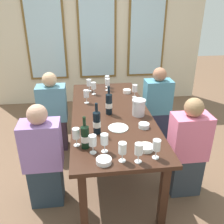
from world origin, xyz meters
TOP-DOWN VIEW (x-y plane):
  - ground_plane at (0.00, 0.00)m, footprint 12.00×12.00m
  - back_wall_with_windows at (0.00, 2.23)m, footprint 4.11×0.10m
  - dining_table at (0.00, 0.00)m, footprint 0.91×2.14m
  - white_plate_0 at (0.03, -0.38)m, footprint 0.21×0.21m
  - metal_pitcher at (0.30, -0.10)m, footprint 0.16×0.16m
  - wine_bottle_0 at (-0.20, -0.45)m, footprint 0.08×0.08m
  - wine_bottle_1 at (-0.03, -0.03)m, footprint 0.08×0.08m
  - wine_bottle_2 at (-0.32, -0.70)m, footprint 0.08×0.08m
  - tasting_bowl_0 at (0.30, -0.40)m, footprint 0.11×0.11m
  - tasting_bowl_1 at (0.21, -0.80)m, footprint 0.14×0.14m
  - tasting_bowl_2 at (-0.17, -0.95)m, footprint 0.13×0.13m
  - tasting_bowl_3 at (0.30, 0.63)m, footprint 0.11×0.11m
  - wine_glass_0 at (0.04, 0.77)m, footprint 0.07×0.07m
  - wine_glass_1 at (0.38, 0.46)m, footprint 0.07×0.07m
  - wine_glass_2 at (-0.28, 0.33)m, footprint 0.07×0.07m
  - wine_glass_3 at (-0.25, -0.79)m, footprint 0.07×0.07m
  - wine_glass_4 at (-0.15, -0.79)m, footprint 0.07×0.07m
  - wine_glass_5 at (-0.23, 0.77)m, footprint 0.07×0.07m
  - wine_glass_6 at (-0.17, 0.63)m, footprint 0.07×0.07m
  - wine_glass_7 at (0.05, 0.91)m, footprint 0.07×0.07m
  - wine_glass_8 at (0.11, -0.97)m, footprint 0.07×0.07m
  - wine_glass_9 at (-0.02, -0.94)m, footprint 0.07×0.07m
  - wine_glass_10 at (-0.40, -0.66)m, footprint 0.07×0.07m
  - wine_glass_11 at (0.27, -0.93)m, footprint 0.07×0.07m
  - seated_person_0 at (-0.74, 0.50)m, footprint 0.38×0.24m
  - seated_person_1 at (0.74, 0.56)m, footprint 0.38×0.24m
  - seated_person_2 at (-0.74, -0.53)m, footprint 0.38×0.24m
  - seated_person_3 at (0.74, -0.56)m, footprint 0.38×0.24m

SIDE VIEW (x-z plane):
  - ground_plane at x=0.00m, z-range 0.00..0.00m
  - seated_person_0 at x=-0.74m, z-range -0.03..1.08m
  - seated_person_1 at x=0.74m, z-range -0.03..1.08m
  - seated_person_2 at x=-0.74m, z-range -0.03..1.08m
  - seated_person_3 at x=0.74m, z-range -0.03..1.08m
  - dining_table at x=0.00m, z-range 0.29..1.03m
  - white_plate_0 at x=0.03m, z-range 0.74..0.75m
  - tasting_bowl_2 at x=-0.17m, z-range 0.74..0.78m
  - tasting_bowl_1 at x=0.21m, z-range 0.74..0.78m
  - tasting_bowl_0 at x=0.30m, z-range 0.74..0.79m
  - tasting_bowl_3 at x=0.30m, z-range 0.74..0.79m
  - metal_pitcher at x=0.30m, z-range 0.74..0.93m
  - wine_bottle_2 at x=-0.32m, z-range 0.70..1.01m
  - wine_glass_3 at x=-0.25m, z-range 0.77..0.94m
  - wine_glass_7 at x=0.05m, z-range 0.77..0.94m
  - wine_glass_4 at x=-0.15m, z-range 0.77..0.94m
  - wine_glass_9 at x=-0.02m, z-range 0.77..0.94m
  - wine_glass_11 at x=0.27m, z-range 0.77..0.94m
  - wine_glass_1 at x=0.38m, z-range 0.77..0.94m
  - wine_glass_5 at x=-0.23m, z-range 0.77..0.94m
  - wine_glass_10 at x=-0.40m, z-range 0.77..0.94m
  - wine_glass_0 at x=0.04m, z-range 0.77..0.95m
  - wine_glass_2 at x=-0.28m, z-range 0.77..0.95m
  - wine_glass_6 at x=-0.17m, z-range 0.77..0.95m
  - wine_glass_8 at x=0.11m, z-range 0.77..0.95m
  - wine_bottle_0 at x=-0.20m, z-range 0.70..1.03m
  - wine_bottle_1 at x=-0.03m, z-range 0.70..1.04m
  - back_wall_with_windows at x=0.00m, z-range 0.00..2.90m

